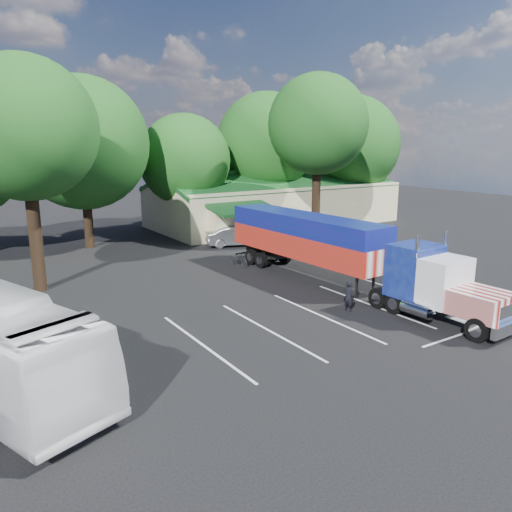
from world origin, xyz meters
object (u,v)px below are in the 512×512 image
semi_truck (333,247)px  silver_sedan (236,236)px  woman (349,296)px  bicycle (239,259)px

semi_truck → silver_sedan: 12.79m
silver_sedan → woman: bearing=-172.1°
semi_truck → woman: (-2.37, -3.84, -1.51)m
semi_truck → bicycle: bearing=105.1°
woman → silver_sedan: size_ratio=0.32×
bicycle → semi_truck: bearing=-79.6°
semi_truck → silver_sedan: semi_truck is taller
woman → silver_sedan: (3.40, 16.50, 0.02)m
bicycle → silver_sedan: 6.57m
bicycle → silver_sedan: size_ratio=0.37×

